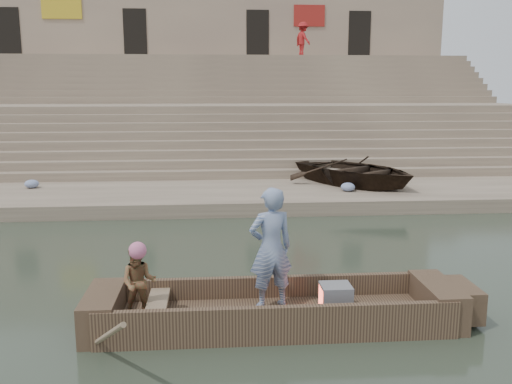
{
  "coord_description": "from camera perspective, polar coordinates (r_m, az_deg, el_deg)",
  "views": [
    {
      "loc": [
        2.32,
        -8.78,
        3.59
      ],
      "look_at": [
        3.21,
        2.51,
        1.4
      ],
      "focal_mm": 38.51,
      "sensor_mm": 36.0,
      "label": 1
    }
  ],
  "objects": [
    {
      "name": "ground",
      "position": [
        9.77,
        -18.29,
        -11.2
      ],
      "size": [
        120.0,
        120.0,
        0.0
      ],
      "primitive_type": "plane",
      "color": "#2B3628",
      "rests_on": "ground"
    },
    {
      "name": "lower_landing",
      "position": [
        17.28,
        -12.14,
        -0.62
      ],
      "size": [
        32.0,
        4.0,
        0.4
      ],
      "primitive_type": "cube",
      "color": "gray",
      "rests_on": "ground"
    },
    {
      "name": "mid_landing",
      "position": [
        24.49,
        -9.98,
        5.64
      ],
      "size": [
        32.0,
        3.0,
        2.8
      ],
      "primitive_type": "cube",
      "color": "gray",
      "rests_on": "ground"
    },
    {
      "name": "upper_landing",
      "position": [
        31.38,
        -8.86,
        9.0
      ],
      "size": [
        32.0,
        3.0,
        5.2
      ],
      "primitive_type": "cube",
      "color": "gray",
      "rests_on": "ground"
    },
    {
      "name": "ghat_steps",
      "position": [
        26.14,
        -9.66,
        6.86
      ],
      "size": [
        32.0,
        11.0,
        5.2
      ],
      "color": "gray",
      "rests_on": "ground"
    },
    {
      "name": "building_wall",
      "position": [
        35.41,
        -8.51,
        14.08
      ],
      "size": [
        32.0,
        5.07,
        11.2
      ],
      "color": "tan",
      "rests_on": "ground"
    },
    {
      "name": "main_rowboat",
      "position": [
        8.58,
        1.88,
        -12.99
      ],
      "size": [
        5.0,
        1.3,
        0.22
      ],
      "primitive_type": "cube",
      "color": "brown",
      "rests_on": "ground"
    },
    {
      "name": "rowboat_trim",
      "position": [
        8.52,
        3.3,
        -11.75
      ],
      "size": [
        6.04,
        2.63,
        1.76
      ],
      "color": "brown",
      "rests_on": "ground"
    },
    {
      "name": "standing_man",
      "position": [
        8.39,
        1.55,
        -5.86
      ],
      "size": [
        0.78,
        0.61,
        1.89
      ],
      "primitive_type": "imported",
      "rotation": [
        0.0,
        0.0,
        3.39
      ],
      "color": "navy",
      "rests_on": "main_rowboat"
    },
    {
      "name": "rowing_man",
      "position": [
        8.31,
        -12.07,
        -9.18
      ],
      "size": [
        0.54,
        0.42,
        1.09
      ],
      "primitive_type": "imported",
      "rotation": [
        0.0,
        0.0,
        -0.02
      ],
      "color": "#236931",
      "rests_on": "main_rowboat"
    },
    {
      "name": "television",
      "position": [
        8.61,
        8.2,
        -10.78
      ],
      "size": [
        0.46,
        0.42,
        0.4
      ],
      "color": "slate",
      "rests_on": "main_rowboat"
    },
    {
      "name": "beached_rowboat",
      "position": [
        18.28,
        10.29,
        2.17
      ],
      "size": [
        5.15,
        5.46,
        0.92
      ],
      "primitive_type": "imported",
      "rotation": [
        0.0,
        0.0,
        0.61
      ],
      "color": "#2D2116",
      "rests_on": "lower_landing"
    },
    {
      "name": "pedestrian",
      "position": [
        31.04,
        4.89,
        15.54
      ],
      "size": [
        1.09,
        1.34,
        1.8
      ],
      "primitive_type": "imported",
      "rotation": [
        0.0,
        0.0,
        1.99
      ],
      "color": "#A51C1C",
      "rests_on": "upper_landing"
    },
    {
      "name": "cloth_bundles",
      "position": [
        17.33,
        -7.14,
        0.69
      ],
      "size": [
        10.36,
        1.77,
        0.26
      ],
      "color": "#3F5999",
      "rests_on": "lower_landing"
    }
  ]
}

